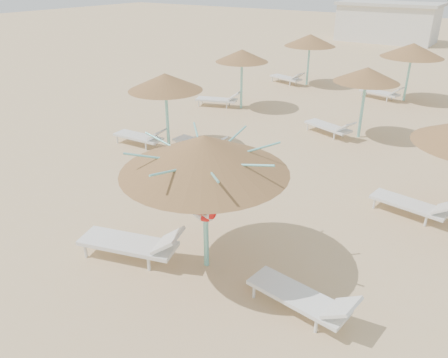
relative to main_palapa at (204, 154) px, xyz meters
The scene contains 6 objects.
ground 2.60m from the main_palapa, 127.06° to the left, with size 120.00×120.00×0.00m, color tan.
main_palapa is the anchor object (origin of this frame).
lounger_main_a 2.71m from the main_palapa, 153.98° to the right, with size 2.44×1.34×0.85m.
lounger_main_b 3.26m from the main_palapa, ahead, with size 2.15×0.88×0.76m.
palapa_field 10.65m from the main_palapa, 80.17° to the left, with size 20.47×14.51×2.72m.
service_hut 35.65m from the main_palapa, 99.83° to the left, with size 8.40×4.40×3.25m.
Camera 1 is at (4.74, -6.32, 5.80)m, focal length 35.00 mm.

